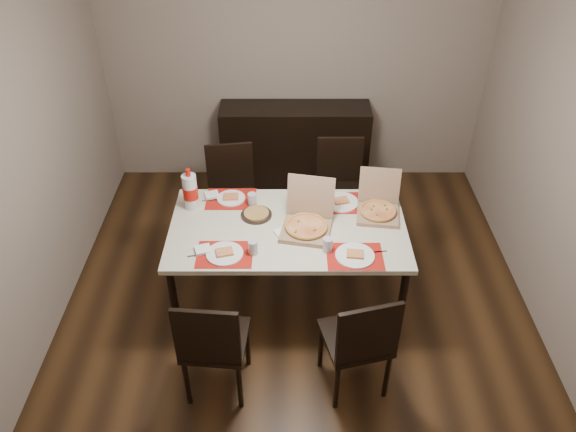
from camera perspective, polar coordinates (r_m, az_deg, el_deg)
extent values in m
cube|color=#3B2512|center=(4.73, 0.88, -8.84)|extent=(3.80, 4.00, 0.02)
cube|color=gray|center=(5.69, 0.75, 15.60)|extent=(3.80, 0.02, 2.60)
cube|color=gray|center=(4.31, -25.35, 4.24)|extent=(0.02, 4.00, 2.60)
cube|color=gray|center=(4.37, 27.06, 4.18)|extent=(0.02, 4.00, 2.60)
cube|color=black|center=(5.86, 0.71, 7.01)|extent=(1.50, 0.40, 0.90)
cube|color=beige|center=(4.28, 0.00, -1.28)|extent=(1.80, 1.00, 0.04)
cylinder|color=black|center=(4.29, -11.44, -8.86)|extent=(0.06, 0.06, 0.71)
cylinder|color=black|center=(4.29, 11.44, -8.86)|extent=(0.06, 0.06, 0.71)
cylinder|color=black|center=(4.93, -9.82, -1.50)|extent=(0.06, 0.06, 0.71)
cylinder|color=black|center=(4.93, 9.82, -1.50)|extent=(0.06, 0.06, 0.71)
cube|color=black|center=(3.89, -7.37, -12.41)|extent=(0.45, 0.45, 0.04)
cube|color=black|center=(3.58, -8.27, -12.10)|extent=(0.42, 0.07, 0.46)
cylinder|color=black|center=(4.00, -10.23, -16.30)|extent=(0.04, 0.04, 0.43)
cylinder|color=black|center=(3.93, -4.92, -16.85)|extent=(0.04, 0.04, 0.43)
cylinder|color=black|center=(4.21, -9.11, -12.41)|extent=(0.04, 0.04, 0.43)
cylinder|color=black|center=(4.15, -4.14, -12.86)|extent=(0.04, 0.04, 0.43)
cube|color=black|center=(3.89, 6.86, -12.21)|extent=(0.51, 0.51, 0.04)
cube|color=black|center=(3.59, 8.20, -11.81)|extent=(0.41, 0.13, 0.46)
cylinder|color=black|center=(3.93, 4.96, -16.91)|extent=(0.04, 0.04, 0.43)
cylinder|color=black|center=(4.03, 10.01, -15.70)|extent=(0.04, 0.04, 0.43)
cylinder|color=black|center=(4.14, 3.35, -13.03)|extent=(0.04, 0.04, 0.43)
cylinder|color=black|center=(4.23, 8.12, -12.00)|extent=(0.04, 0.04, 0.43)
cube|color=black|center=(5.07, -5.65, 1.52)|extent=(0.47, 0.47, 0.04)
cube|color=black|center=(5.09, -5.95, 5.04)|extent=(0.42, 0.09, 0.46)
cylinder|color=black|center=(5.36, -3.70, 0.74)|extent=(0.04, 0.04, 0.43)
cylinder|color=black|center=(5.36, -7.53, 0.42)|extent=(0.04, 0.04, 0.43)
cylinder|color=black|center=(5.08, -3.35, -1.64)|extent=(0.04, 0.04, 0.43)
cylinder|color=black|center=(5.07, -7.40, -1.98)|extent=(0.04, 0.04, 0.43)
cube|color=black|center=(5.16, 5.26, 2.25)|extent=(0.42, 0.42, 0.04)
cube|color=black|center=(5.18, 5.26, 5.72)|extent=(0.42, 0.03, 0.46)
cylinder|color=black|center=(5.46, 6.87, 1.30)|extent=(0.04, 0.04, 0.43)
cylinder|color=black|center=(5.43, 3.09, 1.30)|extent=(0.04, 0.04, 0.43)
cylinder|color=black|center=(5.18, 7.25, -1.03)|extent=(0.04, 0.04, 0.43)
cylinder|color=black|center=(5.14, 3.27, -1.05)|extent=(0.04, 0.04, 0.43)
cube|color=#B1120B|center=(4.04, -6.45, -3.90)|extent=(0.40, 0.30, 0.00)
cylinder|color=white|center=(4.03, -6.46, -3.82)|extent=(0.27, 0.27, 0.01)
cube|color=#E4C572|center=(4.02, -6.47, -3.66)|extent=(0.14, 0.12, 0.02)
cylinder|color=#ACAEB8|center=(4.00, -3.57, -3.19)|extent=(0.07, 0.07, 0.11)
cube|color=#B2B2B7|center=(4.05, -8.76, -3.96)|extent=(0.20, 0.04, 0.00)
cube|color=white|center=(4.08, -8.65, -3.39)|extent=(0.13, 0.13, 0.02)
cube|color=#B1120B|center=(4.03, 6.80, -4.10)|extent=(0.40, 0.30, 0.00)
cylinder|color=white|center=(4.02, 6.81, -4.01)|extent=(0.28, 0.28, 0.01)
cube|color=#E4C572|center=(4.01, 6.83, -3.85)|extent=(0.13, 0.10, 0.02)
cylinder|color=#ACAEB8|center=(4.02, 4.05, -2.94)|extent=(0.07, 0.07, 0.11)
cube|color=#B2B2B7|center=(4.08, 8.66, -3.68)|extent=(0.20, 0.04, 0.00)
cube|color=#B1120B|center=(4.58, -5.80, 1.73)|extent=(0.40, 0.30, 0.00)
cylinder|color=white|center=(4.57, -5.81, 1.81)|extent=(0.23, 0.23, 0.01)
cube|color=#E4C572|center=(4.56, -5.82, 1.97)|extent=(0.13, 0.10, 0.02)
cylinder|color=#ACAEB8|center=(4.46, -3.66, 1.66)|extent=(0.07, 0.07, 0.11)
cube|color=#B2B2B7|center=(4.58, -7.46, 1.63)|extent=(0.20, 0.04, 0.00)
cube|color=white|center=(4.62, -7.74, 2.13)|extent=(0.13, 0.13, 0.02)
cube|color=#B1120B|center=(4.53, 5.38, 1.33)|extent=(0.40, 0.30, 0.00)
cylinder|color=white|center=(4.52, 5.38, 1.42)|extent=(0.28, 0.28, 0.01)
cube|color=#E4C572|center=(4.51, 5.39, 1.57)|extent=(0.14, 0.12, 0.02)
cylinder|color=#ACAEB8|center=(4.44, 3.21, 1.49)|extent=(0.07, 0.07, 0.11)
cube|color=#B2B2B7|center=(4.58, 7.99, 1.59)|extent=(0.20, 0.04, 0.00)
cube|color=white|center=(4.19, -0.50, -1.70)|extent=(0.16, 0.15, 0.02)
cube|color=#8F6E52|center=(4.21, 1.86, -1.38)|extent=(0.42, 0.42, 0.04)
cube|color=#8F6E52|center=(4.24, 2.32, 2.02)|extent=(0.37, 0.15, 0.32)
cylinder|color=#E4C572|center=(4.19, 1.87, -1.09)|extent=(0.36, 0.36, 0.02)
cube|color=#8F6E52|center=(4.42, 9.08, 0.23)|extent=(0.36, 0.36, 0.03)
cube|color=#8F6E52|center=(4.46, 9.28, 3.10)|extent=(0.32, 0.11, 0.29)
cylinder|color=#E4C572|center=(4.41, 9.11, 0.49)|extent=(0.31, 0.31, 0.02)
cylinder|color=black|center=(4.38, -3.23, 0.12)|extent=(0.24, 0.24, 0.01)
cylinder|color=#B58745|center=(4.37, -3.23, 0.28)|extent=(0.20, 0.20, 0.02)
imported|color=white|center=(4.41, 0.96, 0.60)|extent=(0.12, 0.12, 0.03)
cylinder|color=silver|center=(4.45, -9.89, 2.45)|extent=(0.11, 0.11, 0.30)
cylinder|color=#B61208|center=(4.45, -9.88, 2.39)|extent=(0.12, 0.12, 0.10)
cylinder|color=#B61208|center=(4.35, -10.13, 4.36)|extent=(0.04, 0.04, 0.06)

